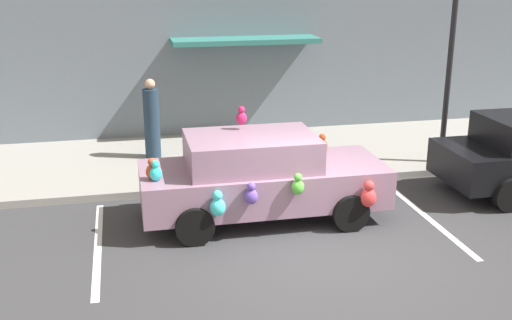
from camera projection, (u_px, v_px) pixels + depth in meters
name	position (u px, v px, depth m)	size (l,w,h in m)	color
ground_plane	(322.00, 253.00, 9.96)	(60.00, 60.00, 0.00)	#38383A
sidewalk	(256.00, 156.00, 14.59)	(24.00, 4.00, 0.15)	gray
storefront_building	(237.00, 12.00, 15.63)	(24.00, 1.25, 6.40)	slate
parking_stripe_front	(426.00, 217.00, 11.35)	(0.12, 3.60, 0.01)	silver
parking_stripe_rear	(98.00, 246.00, 10.19)	(0.12, 3.60, 0.01)	silver
plush_covered_car	(260.00, 176.00, 11.06)	(4.30, 2.04, 1.97)	gray
teddy_bear_on_sidewalk	(304.00, 151.00, 13.56)	(0.39, 0.33, 0.75)	pink
street_lamp_post	(451.00, 49.00, 13.20)	(0.28, 0.28, 4.09)	black
pedestrian_near_shopfront	(152.00, 121.00, 14.03)	(0.35, 0.35, 1.79)	#213346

